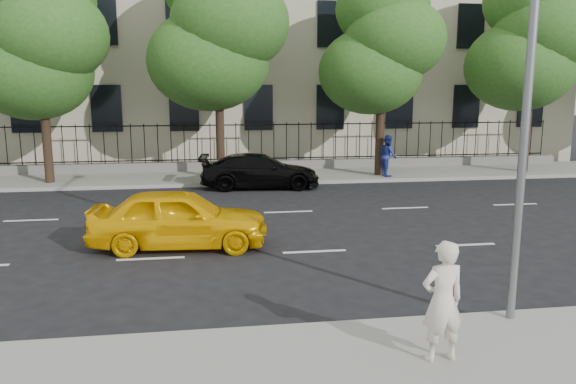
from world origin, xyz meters
The scene contains 14 objects.
ground centered at (0.00, 0.00, 0.00)m, with size 120.00×120.00×0.00m, color black.
near_sidewalk centered at (0.00, -4.00, 0.07)m, with size 60.00×4.00×0.15m, color gray.
far_sidewalk centered at (0.00, 14.00, 0.07)m, with size 60.00×4.00×0.15m, color gray.
lane_markings centered at (0.00, 4.75, 0.01)m, with size 49.60×4.62×0.01m, color silver, non-canonical shape.
iron_fence centered at (0.00, 15.70, 0.65)m, with size 30.00×0.50×2.20m.
street_light centered at (2.50, -1.77, 5.15)m, with size 0.25×3.32×8.05m.
tree_b centered at (-8.96, 13.36, 5.84)m, with size 5.53×5.12×8.97m.
tree_c centered at (-1.96, 13.36, 6.41)m, with size 5.89×5.50×9.80m.
tree_d centered at (5.04, 13.36, 5.84)m, with size 5.34×4.94×8.84m.
tree_e centered at (12.04, 13.36, 6.20)m, with size 5.71×5.31×9.46m.
yellow_taxi centered at (-3.34, 3.39, 0.76)m, with size 1.80×4.47×1.52m, color #FFBD03.
black_sedan centered at (-0.49, 11.50, 0.69)m, with size 1.94×4.77×1.38m, color black.
woman_near centered at (0.68, -3.55, 1.05)m, with size 0.66×0.43×1.80m, color silver.
pedestrian_far centered at (5.27, 12.76, 1.05)m, with size 0.88×0.68×1.81m, color navy.
Camera 1 is at (-2.62, -10.74, 4.10)m, focal length 35.00 mm.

